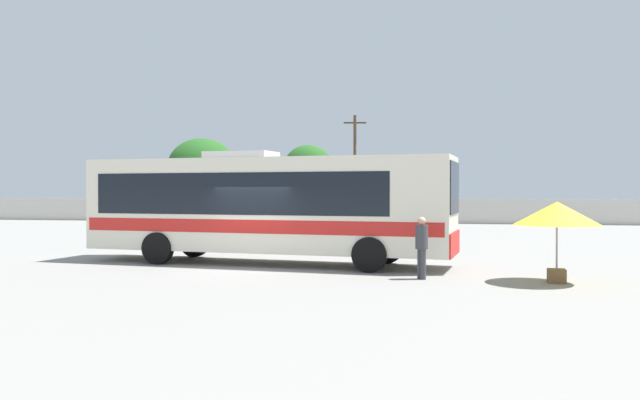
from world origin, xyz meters
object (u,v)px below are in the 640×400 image
(coach_bus_cream_red, at_px, (263,204))
(attendant_by_bus_door, at_px, (422,244))
(vendor_umbrella_near_gate_yellow, at_px, (557,215))
(utility_pole_near, at_px, (355,166))
(parked_car_third_white, at_px, (396,214))
(parked_car_leftmost_grey, at_px, (231,213))
(roadside_tree_midleft, at_px, (308,166))
(roadside_tree_left, at_px, (202,167))
(parked_car_second_maroon, at_px, (311,214))

(coach_bus_cream_red, height_order, attendant_by_bus_door, coach_bus_cream_red)
(coach_bus_cream_red, height_order, vendor_umbrella_near_gate_yellow, coach_bus_cream_red)
(utility_pole_near, bearing_deg, parked_car_third_white, -60.64)
(parked_car_leftmost_grey, relative_size, roadside_tree_midleft, 0.75)
(parked_car_leftmost_grey, xyz_separation_m, utility_pole_near, (8.12, 6.63, 3.59))
(attendant_by_bus_door, bearing_deg, roadside_tree_left, 119.65)
(coach_bus_cream_red, bearing_deg, parked_car_leftmost_grey, 110.66)
(attendant_by_bus_door, height_order, vendor_umbrella_near_gate_yellow, vendor_umbrella_near_gate_yellow)
(parked_car_second_maroon, xyz_separation_m, roadside_tree_left, (-10.47, 6.20, 3.61))
(parked_car_third_white, relative_size, utility_pole_near, 0.49)
(parked_car_leftmost_grey, distance_m, utility_pole_near, 11.08)
(attendant_by_bus_door, xyz_separation_m, vendor_umbrella_near_gate_yellow, (3.45, -0.09, 0.81))
(vendor_umbrella_near_gate_yellow, height_order, roadside_tree_left, roadside_tree_left)
(parked_car_second_maroon, height_order, roadside_tree_midleft, roadside_tree_midleft)
(parked_car_leftmost_grey, xyz_separation_m, roadside_tree_left, (-4.60, 6.22, 3.55))
(parked_car_third_white, bearing_deg, parked_car_second_maroon, -179.65)
(vendor_umbrella_near_gate_yellow, distance_m, roadside_tree_left, 40.28)
(roadside_tree_left, distance_m, roadside_tree_midleft, 9.10)
(attendant_by_bus_door, relative_size, utility_pole_near, 0.20)
(coach_bus_cream_red, distance_m, roadside_tree_midleft, 30.37)
(vendor_umbrella_near_gate_yellow, bearing_deg, roadside_tree_left, 123.87)
(attendant_by_bus_door, distance_m, roadside_tree_left, 38.45)
(parked_car_third_white, bearing_deg, roadside_tree_left, 159.43)
(parked_car_second_maroon, bearing_deg, vendor_umbrella_near_gate_yellow, -66.29)
(coach_bus_cream_red, xyz_separation_m, parked_car_second_maroon, (-3.25, 24.21, -1.21))
(attendant_by_bus_door, relative_size, vendor_umbrella_near_gate_yellow, 0.76)
(vendor_umbrella_near_gate_yellow, bearing_deg, coach_bus_cream_red, 161.14)
(parked_car_second_maroon, distance_m, roadside_tree_left, 12.69)
(parked_car_second_maroon, bearing_deg, roadside_tree_midleft, 103.59)
(parked_car_leftmost_grey, bearing_deg, roadside_tree_midleft, 51.92)
(coach_bus_cream_red, bearing_deg, roadside_tree_left, 114.28)
(vendor_umbrella_near_gate_yellow, height_order, utility_pole_near, utility_pole_near)
(parked_car_leftmost_grey, height_order, roadside_tree_left, roadside_tree_left)
(attendant_by_bus_door, bearing_deg, coach_bus_cream_red, 151.18)
(parked_car_third_white, distance_m, roadside_tree_midleft, 9.94)
(roadside_tree_left, bearing_deg, roadside_tree_midleft, -3.09)
(coach_bus_cream_red, distance_m, utility_pole_near, 30.93)
(utility_pole_near, bearing_deg, roadside_tree_midleft, -166.09)
(parked_car_second_maroon, relative_size, utility_pole_near, 0.54)
(parked_car_third_white, distance_m, roadside_tree_left, 17.89)
(attendant_by_bus_door, xyz_separation_m, parked_car_leftmost_grey, (-14.35, 27.07, -0.14))
(coach_bus_cream_red, xyz_separation_m, roadside_tree_left, (-13.72, 30.41, 2.40))
(vendor_umbrella_near_gate_yellow, height_order, parked_car_leftmost_grey, vendor_umbrella_near_gate_yellow)
(coach_bus_cream_red, xyz_separation_m, parked_car_leftmost_grey, (-9.12, 24.19, -1.15))
(attendant_by_bus_door, relative_size, roadside_tree_midleft, 0.28)
(parked_car_leftmost_grey, height_order, parked_car_third_white, parked_car_leftmost_grey)
(roadside_tree_midleft, bearing_deg, vendor_umbrella_near_gate_yellow, -67.96)
(coach_bus_cream_red, relative_size, attendant_by_bus_door, 7.33)
(parked_car_leftmost_grey, relative_size, parked_car_third_white, 1.10)
(vendor_umbrella_near_gate_yellow, bearing_deg, attendant_by_bus_door, 178.53)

